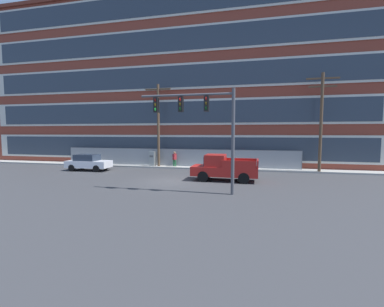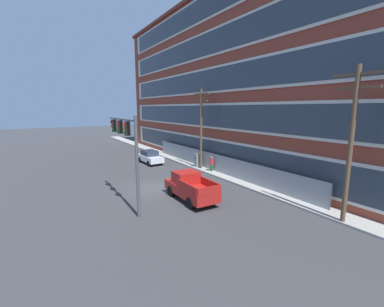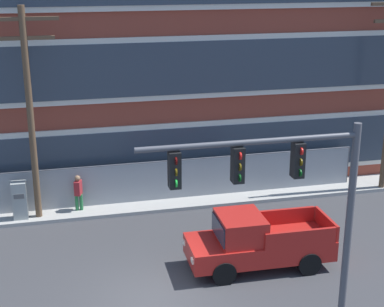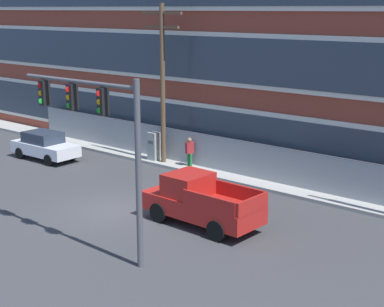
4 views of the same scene
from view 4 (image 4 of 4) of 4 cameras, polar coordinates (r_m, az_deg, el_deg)
ground_plane at (r=25.11m, az=-7.81°, el=-5.48°), size 160.00×160.00×0.00m
sidewalk_building_side at (r=30.20m, az=2.49°, el=-1.86°), size 80.00×1.84×0.16m
chain_link_fence at (r=31.26m, az=0.04°, el=0.41°), size 25.06×0.06×1.93m
traffic_signal_mast at (r=19.70m, az=-9.02°, el=2.76°), size 5.74×0.43×6.19m
pickup_truck_red at (r=23.02m, az=0.73°, el=-4.69°), size 5.03×2.08×1.98m
sedan_white at (r=33.97m, az=-14.09°, el=0.76°), size 4.16×1.90×1.56m
utility_pole_near_corner at (r=31.17m, az=-2.87°, el=7.42°), size 2.67×0.26×8.54m
electrical_cabinet at (r=32.30m, az=-3.72°, el=0.59°), size 0.57×0.51×1.71m
pedestrian_near_cabinet at (r=30.94m, az=-0.25°, el=0.25°), size 0.36×0.46×1.69m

